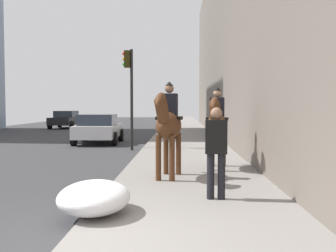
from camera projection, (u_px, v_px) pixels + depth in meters
name	position (u px, v px, depth m)	size (l,w,h in m)	color
sidewalk_slab	(202.00, 250.00, 4.96)	(120.00, 3.61, 0.12)	gray
mounted_horse_near	(168.00, 124.00, 9.53)	(2.14, 0.80, 2.31)	#4C2B16
mounted_horse_far	(217.00, 124.00, 10.94)	(2.14, 0.80, 2.25)	#4C2B16
pedestrian_greeting	(216.00, 147.00, 7.38)	(0.29, 0.42, 1.70)	black
car_near_lane	(66.00, 119.00, 33.03)	(3.90, 2.10, 1.44)	black
car_mid_lane	(98.00, 128.00, 19.61)	(3.89, 2.16, 1.44)	silver
traffic_light_near_curb	(130.00, 83.00, 16.57)	(0.20, 0.44, 4.18)	black
snow_pile_near	(94.00, 197.00, 6.42)	(1.50, 1.15, 0.52)	white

